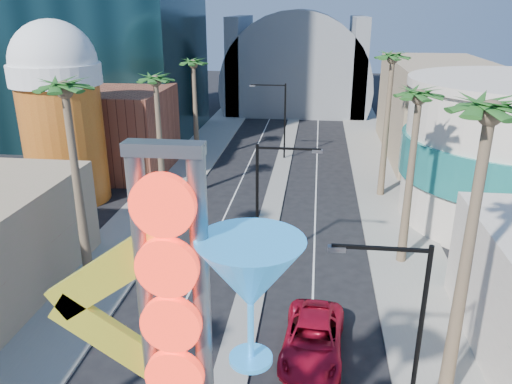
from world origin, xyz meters
TOP-DOWN VIEW (x-y plane):
  - sidewalk_west at (-9.50, 35.00)m, footprint 5.00×100.00m
  - sidewalk_east at (9.50, 35.00)m, footprint 5.00×100.00m
  - median at (0.00, 38.00)m, footprint 1.60×84.00m
  - brick_filler_west at (-16.00, 38.00)m, footprint 10.00×10.00m
  - filler_east at (16.00, 48.00)m, footprint 10.00×20.00m
  - beer_mug at (-17.00, 30.00)m, footprint 7.00×7.00m
  - canopy at (0.00, 72.00)m, footprint 22.00×16.00m
  - neon_sign at (0.82, 2.96)m, footprint 6.53×2.60m
  - streetlight_0 at (0.55, 20.00)m, footprint 3.79×0.25m
  - streetlight_1 at (-0.55, 44.00)m, footprint 3.79×0.25m
  - streetlight_2 at (6.72, 8.00)m, footprint 3.45×0.25m
  - palm_1 at (-9.00, 16.00)m, footprint 2.40×2.40m
  - palm_2 at (-9.00, 30.00)m, footprint 2.40×2.40m
  - palm_3 at (-9.00, 42.00)m, footprint 2.40×2.40m
  - palm_5 at (9.00, 10.00)m, footprint 2.40×2.40m
  - palm_6 at (9.00, 22.00)m, footprint 2.40×2.40m
  - palm_7 at (9.00, 34.00)m, footprint 2.40×2.40m
  - red_pickup at (3.55, 12.26)m, footprint 3.12×6.12m

SIDE VIEW (x-z plane):
  - sidewalk_west at x=-9.50m, z-range 0.00..0.15m
  - sidewalk_east at x=9.50m, z-range 0.00..0.15m
  - median at x=0.00m, z-range 0.00..0.15m
  - red_pickup at x=3.55m, z-range 0.00..1.66m
  - brick_filler_west at x=-16.00m, z-range 0.00..8.00m
  - canopy at x=0.00m, z-range -6.69..15.31m
  - streetlight_2 at x=6.72m, z-range 0.83..8.83m
  - streetlight_0 at x=0.55m, z-range 0.88..8.88m
  - streetlight_1 at x=-0.55m, z-range 0.88..8.88m
  - filler_east at x=16.00m, z-range 0.00..10.00m
  - neon_sign at x=0.82m, z-range 1.03..13.58m
  - beer_mug at x=-17.00m, z-range 0.59..15.09m
  - palm_2 at x=-9.00m, z-range 3.88..15.08m
  - palm_3 at x=-9.00m, z-range 3.88..15.08m
  - palm_6 at x=9.00m, z-range 4.08..15.78m
  - palm_1 at x=-9.00m, z-range 4.47..17.17m
  - palm_7 at x=9.00m, z-range 4.47..17.17m
  - palm_5 at x=9.00m, z-range 4.67..17.87m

